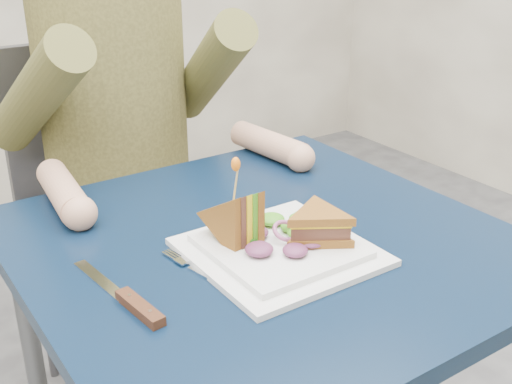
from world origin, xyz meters
TOP-DOWN VIEW (x-y plane):
  - table at (0.00, 0.00)m, footprint 0.75×0.75m
  - chair at (0.00, 0.69)m, footprint 0.42×0.40m
  - diner at (-0.00, 0.58)m, footprint 0.54×0.59m
  - plate at (-0.01, -0.06)m, footprint 0.26×0.26m
  - sandwich_flat at (0.04, -0.08)m, footprint 0.16×0.16m
  - sandwich_upright at (-0.06, -0.01)m, footprint 0.08×0.12m
  - fork at (-0.14, -0.05)m, footprint 0.05×0.18m
  - knife at (-0.26, -0.06)m, footprint 0.05×0.22m
  - toothpick at (-0.06, -0.01)m, footprint 0.01×0.01m
  - toothpick_frill at (-0.06, -0.01)m, footprint 0.01×0.01m
  - lettuce_spill at (-0.01, -0.05)m, footprint 0.15×0.13m
  - onion_ring at (0.00, -0.05)m, footprint 0.04×0.04m

SIDE VIEW (x-z plane):
  - chair at x=0.00m, z-range 0.08..1.01m
  - table at x=0.00m, z-range 0.29..1.02m
  - fork at x=-0.14m, z-range 0.73..0.74m
  - knife at x=-0.26m, z-range 0.73..0.74m
  - plate at x=-0.01m, z-range 0.73..0.75m
  - lettuce_spill at x=-0.01m, z-range 0.75..0.77m
  - onion_ring at x=0.00m, z-range 0.75..0.78m
  - sandwich_flat at x=0.04m, z-range 0.75..0.80m
  - sandwich_upright at x=-0.06m, z-range 0.72..0.84m
  - toothpick at x=-0.06m, z-range 0.82..0.88m
  - toothpick_frill at x=-0.06m, z-range 0.87..0.89m
  - diner at x=0.00m, z-range 0.54..1.29m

